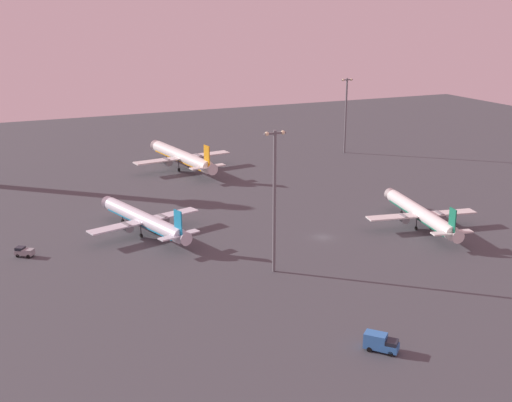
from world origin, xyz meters
The scene contains 8 objects.
ground_plane centered at (0.00, 0.00, 0.00)m, with size 416.00×416.00×0.00m, color #424449.
airplane_mid_apron centered at (26.67, -3.51, 3.67)m, with size 29.50×37.72×9.71m.
airplane_taxiway_distant centered at (-39.77, 20.15, 3.75)m, with size 29.81×37.95×9.92m.
airplane_terminal_side centered at (-10.55, 81.32, 4.42)m, with size 35.57×45.53×11.69m.
baggage_tractor centered at (-68.81, 15.94, 1.18)m, with size 4.52×3.97×2.25m.
catering_truck centered at (-18.64, -52.65, 1.58)m, with size 5.54×5.77×3.05m.
apron_light_central centered at (-20.35, -14.77, 17.29)m, with size 4.80×0.90×30.77m.
apron_light_west centered at (55.41, 81.96, 16.22)m, with size 4.80×0.90×28.68m.
Camera 1 is at (-76.46, -133.31, 54.98)m, focal length 46.03 mm.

